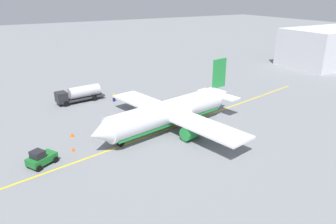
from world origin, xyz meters
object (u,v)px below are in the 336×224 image
Objects in this scene: safety_cone_nose at (72,135)px; safety_cone_wingtip at (73,149)px; airplane at (170,113)px; refueling_worker at (114,97)px; pushback_tug at (41,158)px; fuel_tanker at (79,94)px.

safety_cone_nose reaches higher than safety_cone_wingtip.
airplane is 17.95m from refueling_worker.
pushback_tug is 26.08m from refueling_worker.
safety_cone_nose is (14.72, -4.86, -2.42)m from airplane.
fuel_tanker reaches higher than refueling_worker.
fuel_tanker is at bearing -109.71° from safety_cone_nose.
airplane is 15.69m from safety_cone_nose.
airplane is 2.93× the size of fuel_tanker.
pushback_tug is at bearing 22.31° from safety_cone_wingtip.
fuel_tanker is 22.02m from safety_cone_wingtip.
airplane is 7.02× the size of pushback_tug.
pushback_tug is 4.94m from safety_cone_wingtip.
refueling_worker reaches higher than safety_cone_nose.
safety_cone_wingtip is (-4.52, -1.85, -0.71)m from pushback_tug.
airplane is 16.91× the size of refueling_worker.
pushback_tug is 2.41× the size of refueling_worker.
fuel_tanker is (8.96, -20.92, -1.07)m from airplane.
safety_cone_nose is 4.94m from safety_cone_wingtip.
airplane reaches higher than safety_cone_wingtip.
refueling_worker is (-6.04, 3.32, -0.89)m from fuel_tanker.
fuel_tanker is 16.56× the size of safety_cone_wingtip.
refueling_worker is 2.36× the size of safety_cone_nose.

